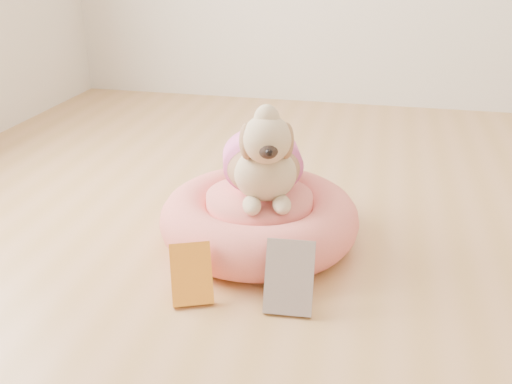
% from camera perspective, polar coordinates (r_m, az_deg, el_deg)
% --- Properties ---
extents(floor, '(4.50, 4.50, 0.00)m').
position_cam_1_polar(floor, '(1.61, 11.31, -12.69)').
color(floor, tan).
rests_on(floor, ground).
extents(pet_bed, '(0.67, 0.67, 0.17)m').
position_cam_1_polar(pet_bed, '(1.93, 0.33, -2.67)').
color(pet_bed, '#D96854').
rests_on(pet_bed, floor).
extents(dog, '(0.44, 0.54, 0.34)m').
position_cam_1_polar(dog, '(1.85, 0.75, 4.83)').
color(dog, brown).
rests_on(dog, pet_bed).
extents(book_yellow, '(0.15, 0.15, 0.16)m').
position_cam_1_polar(book_yellow, '(1.64, -6.48, -8.12)').
color(book_yellow, yellow).
rests_on(book_yellow, floor).
extents(book_white, '(0.14, 0.12, 0.19)m').
position_cam_1_polar(book_white, '(1.59, 3.35, -8.49)').
color(book_white, white).
rests_on(book_white, floor).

